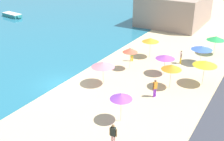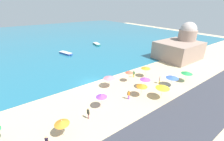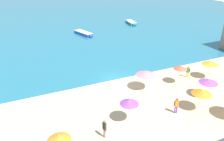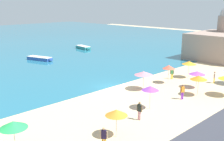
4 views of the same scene
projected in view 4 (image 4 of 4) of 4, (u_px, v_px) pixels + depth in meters
The scene contains 17 objects.
ground_plane at pixel (110, 87), 37.13m from camera, with size 160.00×160.00×0.00m, color #D3B98E.
beach_umbrella_0 at pixel (189, 63), 41.38m from camera, with size 2.09×2.09×2.58m.
beach_umbrella_2 at pixel (144, 73), 35.65m from camera, with size 2.37×2.37×2.49m.
beach_umbrella_3 at pixel (197, 73), 36.40m from camera, with size 2.11×2.11×2.34m.
beach_umbrella_4 at pixel (150, 88), 29.07m from camera, with size 1.81×1.81×2.61m.
beach_umbrella_5 at pixel (116, 113), 23.01m from camera, with size 1.87×1.87×2.48m.
beach_umbrella_8 at pixel (13, 125), 20.58m from camera, with size 2.10×2.10×2.56m.
beach_umbrella_9 at pixel (169, 67), 38.49m from camera, with size 1.71×1.71×2.64m.
beach_umbrella_10 at pixel (199, 78), 33.35m from camera, with size 2.00×2.00×2.56m.
bather_0 at pixel (172, 73), 41.00m from camera, with size 0.39×0.47×1.63m.
bather_1 at pixel (214, 77), 38.90m from camera, with size 0.53×0.34×1.66m.
bather_2 at pixel (104, 137), 21.32m from camera, with size 0.39×0.48×1.79m.
bather_3 at pixel (139, 110), 26.62m from camera, with size 0.27×0.57×1.82m.
bather_4 at pixel (182, 91), 32.30m from camera, with size 0.51×0.36×1.80m.
skiff_nearshore at pixel (40, 58), 54.31m from camera, with size 3.06×5.60×0.67m.
skiff_offshore at pixel (83, 47), 67.52m from camera, with size 2.17×4.85×0.72m.
harbor_fortress at pixel (224, 40), 56.12m from camera, with size 12.43×10.34×10.61m.
Camera 4 is at (-24.85, -25.42, 10.95)m, focal length 45.00 mm.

